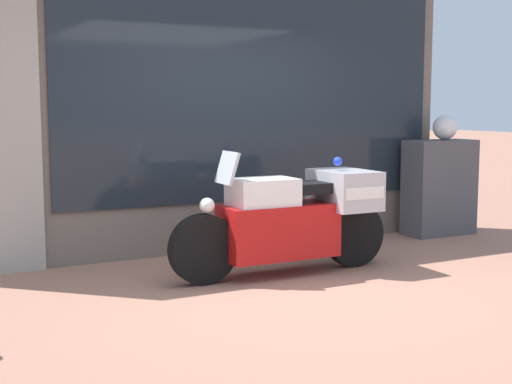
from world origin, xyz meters
TOP-DOWN VIEW (x-y plane):
  - ground_plane at (0.00, 0.00)m, footprint 60.00×60.00m
  - shop_building at (-0.45, 2.00)m, footprint 5.92×0.55m
  - window_display at (0.45, 2.03)m, footprint 4.43×0.30m
  - paramedic_motorcycle at (0.18, 0.50)m, footprint 2.27×0.72m
  - utility_cabinet at (2.84, 1.45)m, footprint 0.90×0.42m
  - white_helmet at (2.93, 1.49)m, footprint 0.30×0.30m

SIDE VIEW (x-z plane):
  - ground_plane at x=0.00m, z-range 0.00..0.00m
  - window_display at x=0.45m, z-range -0.47..1.35m
  - paramedic_motorcycle at x=0.18m, z-range -0.04..1.16m
  - utility_cabinet at x=2.84m, z-range 0.00..1.18m
  - white_helmet at x=2.93m, z-range 1.18..1.48m
  - shop_building at x=-0.45m, z-range 0.01..3.49m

